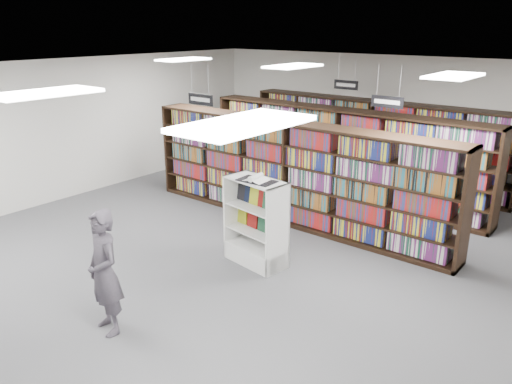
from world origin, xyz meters
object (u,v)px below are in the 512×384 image
Objects in this scene: bookshelf_row_near at (291,173)px; open_book at (256,179)px; shopper at (104,273)px; endcap_display at (257,235)px.

open_book is (0.71, -1.99, 0.48)m from bookshelf_row_near.
endcap_display is at bearing 96.33° from shopper.
open_book is (0.06, -0.10, 1.03)m from endcap_display.
bookshelf_row_near is 2.07m from endcap_display.
endcap_display is (0.65, -1.89, -0.55)m from bookshelf_row_near.
shopper is at bearing -85.47° from bookshelf_row_near.
open_book is 2.84m from shopper.
bookshelf_row_near reaches higher than shopper.
open_book reaches higher than endcap_display.
open_book is at bearing 94.91° from shopper.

